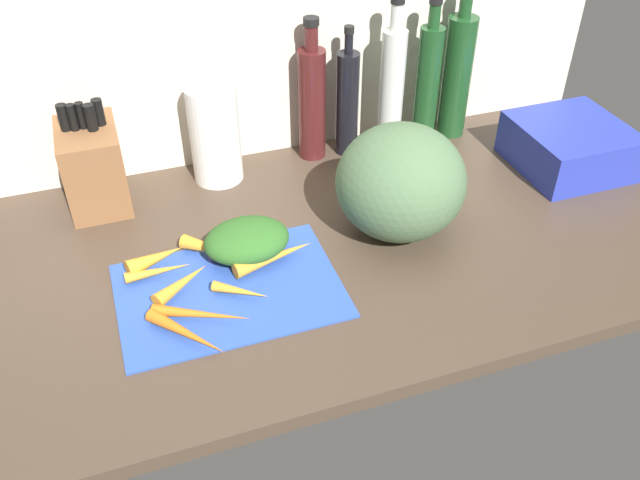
{
  "coord_description": "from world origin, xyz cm",
  "views": [
    {
      "loc": [
        -33.44,
        -100.72,
        83.56
      ],
      "look_at": [
        -2.36,
        -11.56,
        9.43
      ],
      "focal_mm": 37.71,
      "sensor_mm": 36.0,
      "label": 1
    }
  ],
  "objects": [
    {
      "name": "ground_plane",
      "position": [
        0.0,
        0.0,
        -1.5
      ],
      "size": [
        170.0,
        80.0,
        3.0
      ],
      "primitive_type": "cube",
      "color": "#47382B"
    },
    {
      "name": "wall_back",
      "position": [
        0.0,
        38.5,
        30.0
      ],
      "size": [
        170.0,
        3.0,
        60.0
      ],
      "primitive_type": "cube",
      "color": "beige",
      "rests_on": "ground_plane"
    },
    {
      "name": "cutting_board",
      "position": [
        -19.17,
        -9.13,
        0.4
      ],
      "size": [
        40.42,
        28.48,
        0.8
      ],
      "primitive_type": "cube",
      "color": "#2D51B7",
      "rests_on": "ground_plane"
    },
    {
      "name": "carrot_0",
      "position": [
        -30.68,
        1.71,
        2.55
      ],
      "size": [
        11.78,
        6.6,
        3.49
      ],
      "primitive_type": "cone",
      "rotation": [
        0.0,
        1.57,
        0.29
      ],
      "color": "orange",
      "rests_on": "cutting_board"
    },
    {
      "name": "carrot_1",
      "position": [
        -9.31,
        -4.97,
        2.35
      ],
      "size": [
        16.71,
        6.42,
        3.09
      ],
      "primitive_type": "cone",
      "rotation": [
        0.0,
        1.57,
        0.21
      ],
      "color": "orange",
      "rests_on": "cutting_board"
    },
    {
      "name": "carrot_2",
      "position": [
        -17.54,
        -11.78,
        1.81
      ],
      "size": [
        9.89,
        7.75,
        2.01
      ],
      "primitive_type": "cone",
      "rotation": [
        0.0,
        1.57,
        -0.61
      ],
      "color": "orange",
      "rests_on": "cutting_board"
    },
    {
      "name": "carrot_3",
      "position": [
        -25.4,
        -15.33,
        1.87
      ],
      "size": [
        16.56,
        9.69,
        2.15
      ],
      "primitive_type": "cone",
      "rotation": [
        0.0,
        1.57,
        -0.46
      ],
      "color": "orange",
      "rests_on": "cutting_board"
    },
    {
      "name": "carrot_4",
      "position": [
        -30.74,
        -1.37,
        1.84
      ],
      "size": [
        12.23,
        2.16,
        2.08
      ],
      "primitive_type": "cone",
      "rotation": [
        0.0,
        1.57,
        0.01
      ],
      "color": "orange",
      "rests_on": "cutting_board"
    },
    {
      "name": "carrot_5",
      "position": [
        -28.66,
        -19.1,
        2.02
      ],
      "size": [
        12.06,
        14.29,
        2.43
      ],
      "primitive_type": "cone",
      "rotation": [
        0.0,
        1.57,
        -0.9
      ],
      "color": "orange",
      "rests_on": "cutting_board"
    },
    {
      "name": "carrot_6",
      "position": [
        -13.8,
        -1.96,
        2.33
      ],
      "size": [
        14.46,
        7.69,
        3.05
      ],
      "primitive_type": "cone",
      "rotation": [
        0.0,
        1.57,
        -0.34
      ],
      "color": "#B2264C",
      "rests_on": "cutting_board"
    },
    {
      "name": "carrot_7",
      "position": [
        -19.42,
        0.91,
        2.23
      ],
      "size": [
        12.66,
        11.56,
        2.87
      ],
      "primitive_type": "cone",
      "rotation": [
        0.0,
        1.57,
        -0.72
      ],
      "color": "orange",
      "rests_on": "cutting_board"
    },
    {
      "name": "carrot_8",
      "position": [
        -27.22,
        -6.59,
        2.22
      ],
      "size": [
        11.78,
        9.22,
        2.83
      ],
      "primitive_type": "cone",
      "rotation": [
        0.0,
        1.57,
        0.59
      ],
      "color": "orange",
      "rests_on": "cutting_board"
    },
    {
      "name": "carrot_greens_pile",
      "position": [
        -13.46,
        -0.83,
        4.3
      ],
      "size": [
        16.52,
        12.71,
        6.99
      ],
      "primitive_type": "ellipsoid",
      "color": "#2D6023",
      "rests_on": "cutting_board"
    },
    {
      "name": "winter_squash",
      "position": [
        17.67,
        -1.95,
        11.51
      ],
      "size": [
        25.62,
        25.38,
        23.02
      ],
      "primitive_type": "ellipsoid",
      "color": "#4C6B47",
      "rests_on": "ground_plane"
    },
    {
      "name": "knife_block",
      "position": [
        -38.74,
        28.19,
        9.18
      ],
      "size": [
        12.07,
        17.14,
        23.19
      ],
      "color": "brown",
      "rests_on": "ground_plane"
    },
    {
      "name": "paper_towel_roll",
      "position": [
        -12.49,
        29.5,
        11.14
      ],
      "size": [
        11.06,
        11.06,
        22.27
      ],
      "primitive_type": "cylinder",
      "color": "white",
      "rests_on": "ground_plane"
    },
    {
      "name": "bottle_0",
      "position": [
        10.85,
        32.0,
        14.09
      ],
      "size": [
        6.38,
        6.38,
        33.28
      ],
      "color": "#471919",
      "rests_on": "ground_plane"
    },
    {
      "name": "bottle_1",
      "position": [
        19.09,
        30.87,
        12.9
      ],
      "size": [
        5.27,
        5.27,
        30.82
      ],
      "color": "black",
      "rests_on": "ground_plane"
    },
    {
      "name": "bottle_2",
      "position": [
        29.04,
        28.55,
        15.78
      ],
      "size": [
        5.69,
        5.69,
        36.96
      ],
      "color": "silver",
      "rests_on": "ground_plane"
    },
    {
      "name": "bottle_3",
      "position": [
        38.29,
        28.81,
        15.37
      ],
      "size": [
        5.64,
        5.64,
        35.74
      ],
      "color": "#19421E",
      "rests_on": "ground_plane"
    },
    {
      "name": "bottle_4",
      "position": [
        47.19,
        31.09,
        15.4
      ],
      "size": [
        7.12,
        7.12,
        35.91
      ],
      "color": "#19421E",
      "rests_on": "ground_plane"
    },
    {
      "name": "dish_rack",
      "position": [
        65.16,
        7.71,
        5.2
      ],
      "size": [
        23.56,
        24.01,
        10.41
      ],
      "primitive_type": "cube",
      "color": "#2838AD",
      "rests_on": "ground_plane"
    }
  ]
}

